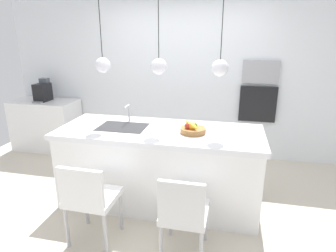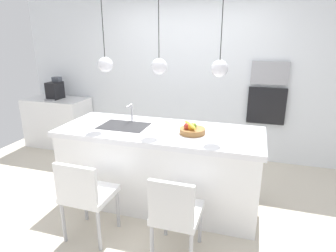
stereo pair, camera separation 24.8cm
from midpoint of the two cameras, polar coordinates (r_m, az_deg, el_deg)
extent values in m
plane|color=beige|center=(3.69, -3.55, -14.57)|extent=(6.60, 6.60, 0.00)
cube|color=white|center=(4.78, 1.61, 9.64)|extent=(6.00, 0.10, 2.60)
cube|color=white|center=(3.48, -3.69, -8.50)|extent=(2.28, 0.86, 0.87)
cube|color=white|center=(3.30, -3.85, -1.24)|extent=(2.34, 0.92, 0.06)
cube|color=#2D2D30|center=(3.44, -11.06, -0.28)|extent=(0.56, 0.40, 0.02)
cylinder|color=silver|center=(3.62, -9.69, 2.58)|extent=(0.02, 0.02, 0.22)
cylinder|color=silver|center=(3.52, -10.25, 3.81)|extent=(0.02, 0.16, 0.02)
cylinder|color=#9E6B38|center=(3.17, 2.76, -0.89)|extent=(0.28, 0.28, 0.06)
sphere|color=olive|center=(3.15, 2.09, 0.09)|extent=(0.08, 0.08, 0.08)
sphere|color=#B22D1E|center=(3.12, 1.76, -0.03)|extent=(0.08, 0.08, 0.08)
sphere|color=olive|center=(3.15, 2.92, 0.11)|extent=(0.08, 0.08, 0.08)
sphere|color=orange|center=(3.11, 2.49, -0.09)|extent=(0.08, 0.08, 0.08)
ellipsoid|color=yellow|center=(3.10, 2.36, 0.26)|extent=(0.18, 0.14, 0.09)
cube|color=white|center=(5.61, -24.13, 0.24)|extent=(1.10, 0.60, 0.87)
cube|color=black|center=(5.47, -24.84, 6.09)|extent=(0.20, 0.28, 0.30)
cube|color=gray|center=(5.36, -25.72, 4.26)|extent=(0.16, 0.08, 0.02)
cube|color=#4C515B|center=(5.51, -24.58, 8.21)|extent=(0.14, 0.11, 0.08)
cube|color=#9E9EA3|center=(4.62, 16.46, 10.25)|extent=(0.54, 0.08, 0.34)
cube|color=black|center=(4.70, 15.93, 4.21)|extent=(0.56, 0.08, 0.56)
cube|color=white|center=(2.99, -17.02, -13.40)|extent=(0.47, 0.44, 0.06)
cube|color=white|center=(2.75, -19.50, -11.54)|extent=(0.44, 0.05, 0.36)
cylinder|color=#B2B2B7|center=(3.17, -11.63, -16.24)|extent=(0.04, 0.04, 0.43)
cylinder|color=#B2B2B7|center=(3.35, -18.02, -14.88)|extent=(0.04, 0.04, 0.43)
cylinder|color=#B2B2B7|center=(2.91, -14.90, -20.07)|extent=(0.04, 0.04, 0.43)
cylinder|color=#B2B2B7|center=(3.09, -21.74, -18.26)|extent=(0.04, 0.04, 0.43)
cube|color=silver|center=(2.72, 0.67, -16.72)|extent=(0.42, 0.46, 0.06)
cube|color=silver|center=(2.43, -0.39, -15.12)|extent=(0.39, 0.04, 0.38)
cylinder|color=#B2B2B7|center=(2.99, 4.99, -18.64)|extent=(0.04, 0.04, 0.40)
cylinder|color=#B2B2B7|center=(3.05, -1.94, -17.82)|extent=(0.04, 0.04, 0.40)
cylinder|color=#B2B2B7|center=(2.69, 3.70, -23.57)|extent=(0.04, 0.04, 0.40)
cylinder|color=#B2B2B7|center=(2.75, -4.20, -22.47)|extent=(0.04, 0.04, 0.40)
sphere|color=silver|center=(3.38, -14.92, 11.57)|extent=(0.17, 0.17, 0.17)
cylinder|color=black|center=(3.36, -15.47, 18.13)|extent=(0.01, 0.01, 0.60)
sphere|color=silver|center=(3.14, -4.13, 11.68)|extent=(0.17, 0.17, 0.17)
cylinder|color=black|center=(3.12, -4.30, 18.76)|extent=(0.01, 0.01, 0.60)
sphere|color=silver|center=(3.02, 7.94, 11.33)|extent=(0.17, 0.17, 0.17)
cylinder|color=black|center=(3.01, 8.27, 18.67)|extent=(0.01, 0.01, 0.60)
camera|label=1|loc=(0.12, -92.18, -0.70)|focal=30.69mm
camera|label=2|loc=(0.12, 87.82, 0.70)|focal=30.69mm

